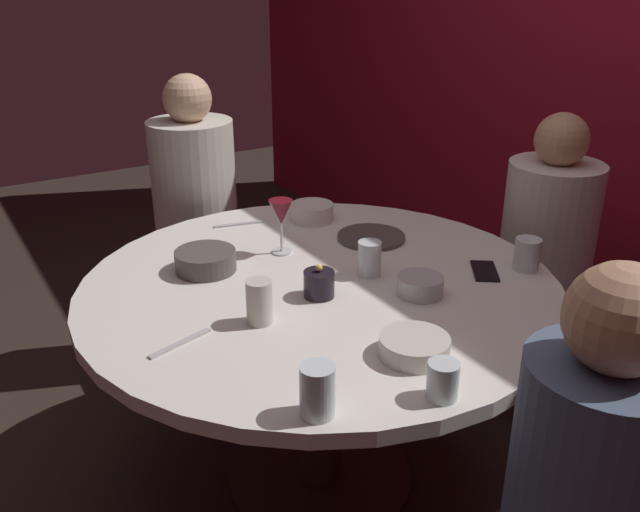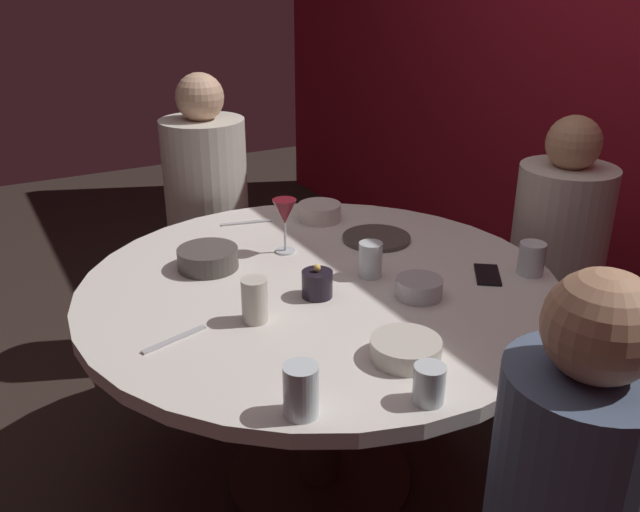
{
  "view_description": "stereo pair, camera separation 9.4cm",
  "coord_description": "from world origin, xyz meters",
  "px_view_note": "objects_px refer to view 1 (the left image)",
  "views": [
    {
      "loc": [
        1.51,
        -0.94,
        1.59
      ],
      "look_at": [
        0.0,
        0.0,
        0.81
      ],
      "focal_mm": 38.02,
      "sensor_mm": 36.0,
      "label": 1
    },
    {
      "loc": [
        1.56,
        -0.86,
        1.59
      ],
      "look_at": [
        0.0,
        0.0,
        0.81
      ],
      "focal_mm": 38.02,
      "sensor_mm": 36.0,
      "label": 2
    }
  ],
  "objects_px": {
    "seated_diner_back": "(549,229)",
    "bowl_sauce_side": "(312,212)",
    "dining_table": "(320,324)",
    "bowl_serving_large": "(420,285)",
    "cup_near_candle": "(259,302)",
    "seated_diner_left": "(194,192)",
    "dinner_plate": "(371,237)",
    "bowl_small_white": "(414,347)",
    "candle_holder": "(319,284)",
    "cup_by_right_diner": "(443,380)",
    "seated_diner_right": "(589,480)",
    "wine_glass": "(281,215)",
    "cell_phone": "(485,271)",
    "cup_center_front": "(527,254)",
    "cup_by_left_diner": "(317,391)",
    "cup_far_edge": "(369,258)",
    "bowl_salad_center": "(205,261)"
  },
  "relations": [
    {
      "from": "seated_diner_back",
      "to": "bowl_sauce_side",
      "type": "xyz_separation_m",
      "value": [
        -0.45,
        -0.74,
        0.07
      ]
    },
    {
      "from": "dining_table",
      "to": "bowl_serving_large",
      "type": "xyz_separation_m",
      "value": [
        0.22,
        0.19,
        0.17
      ]
    },
    {
      "from": "cup_near_candle",
      "to": "seated_diner_left",
      "type": "bearing_deg",
      "value": 166.42
    },
    {
      "from": "dining_table",
      "to": "bowl_sauce_side",
      "type": "distance_m",
      "value": 0.54
    },
    {
      "from": "dinner_plate",
      "to": "bowl_small_white",
      "type": "xyz_separation_m",
      "value": [
        0.65,
        -0.34,
        0.02
      ]
    },
    {
      "from": "dining_table",
      "to": "candle_holder",
      "type": "distance_m",
      "value": 0.2
    },
    {
      "from": "cup_by_right_diner",
      "to": "seated_diner_right",
      "type": "bearing_deg",
      "value": 14.6
    },
    {
      "from": "seated_diner_left",
      "to": "seated_diner_right",
      "type": "relative_size",
      "value": 1.05
    },
    {
      "from": "wine_glass",
      "to": "cell_phone",
      "type": "height_order",
      "value": "wine_glass"
    },
    {
      "from": "seated_diner_right",
      "to": "cup_center_front",
      "type": "xyz_separation_m",
      "value": [
        -0.68,
        0.57,
        0.07
      ]
    },
    {
      "from": "cup_near_candle",
      "to": "cup_by_left_diner",
      "type": "height_order",
      "value": "cup_near_candle"
    },
    {
      "from": "seated_diner_back",
      "to": "seated_diner_right",
      "type": "relative_size",
      "value": 0.98
    },
    {
      "from": "dining_table",
      "to": "cup_by_right_diner",
      "type": "bearing_deg",
      "value": -7.55
    },
    {
      "from": "bowl_small_white",
      "to": "cup_by_right_diner",
      "type": "distance_m",
      "value": 0.17
    },
    {
      "from": "bowl_small_white",
      "to": "bowl_sauce_side",
      "type": "distance_m",
      "value": 0.95
    },
    {
      "from": "wine_glass",
      "to": "cell_phone",
      "type": "distance_m",
      "value": 0.65
    },
    {
      "from": "candle_holder",
      "to": "seated_diner_left",
      "type": "bearing_deg",
      "value": 177.06
    },
    {
      "from": "seated_diner_left",
      "to": "cup_center_front",
      "type": "xyz_separation_m",
      "value": [
        1.21,
        0.57,
        0.04
      ]
    },
    {
      "from": "dinner_plate",
      "to": "cell_phone",
      "type": "relative_size",
      "value": 1.62
    },
    {
      "from": "cup_by_left_diner",
      "to": "cup_by_right_diner",
      "type": "distance_m",
      "value": 0.27
    },
    {
      "from": "seated_diner_right",
      "to": "candle_holder",
      "type": "distance_m",
      "value": 0.86
    },
    {
      "from": "seated_diner_left",
      "to": "candle_holder",
      "type": "relative_size",
      "value": 12.46
    },
    {
      "from": "dining_table",
      "to": "cell_phone",
      "type": "distance_m",
      "value": 0.52
    },
    {
      "from": "seated_diner_left",
      "to": "cup_near_candle",
      "type": "distance_m",
      "value": 1.11
    },
    {
      "from": "seated_diner_back",
      "to": "cell_phone",
      "type": "relative_size",
      "value": 7.99
    },
    {
      "from": "bowl_sauce_side",
      "to": "cup_by_right_diner",
      "type": "distance_m",
      "value": 1.12
    },
    {
      "from": "seated_diner_left",
      "to": "seated_diner_back",
      "type": "xyz_separation_m",
      "value": [
        0.95,
        0.98,
        -0.04
      ]
    },
    {
      "from": "seated_diner_left",
      "to": "cup_by_left_diner",
      "type": "relative_size",
      "value": 10.55
    },
    {
      "from": "dining_table",
      "to": "cup_center_front",
      "type": "height_order",
      "value": "cup_center_front"
    },
    {
      "from": "cup_by_left_diner",
      "to": "cup_by_right_diner",
      "type": "height_order",
      "value": "cup_by_left_diner"
    },
    {
      "from": "seated_diner_right",
      "to": "cup_by_right_diner",
      "type": "xyz_separation_m",
      "value": [
        -0.32,
        -0.08,
        0.07
      ]
    },
    {
      "from": "cell_phone",
      "to": "cup_near_candle",
      "type": "height_order",
      "value": "cup_near_candle"
    },
    {
      "from": "dining_table",
      "to": "cup_center_front",
      "type": "distance_m",
      "value": 0.66
    },
    {
      "from": "seated_diner_right",
      "to": "cup_far_edge",
      "type": "bearing_deg",
      "value": -9.29
    },
    {
      "from": "candle_holder",
      "to": "cup_far_edge",
      "type": "bearing_deg",
      "value": 101.62
    },
    {
      "from": "seated_diner_left",
      "to": "dinner_plate",
      "type": "relative_size",
      "value": 5.3
    },
    {
      "from": "seated_diner_back",
      "to": "candle_holder",
      "type": "relative_size",
      "value": 11.56
    },
    {
      "from": "candle_holder",
      "to": "cup_by_right_diner",
      "type": "distance_m",
      "value": 0.54
    },
    {
      "from": "seated_diner_left",
      "to": "seated_diner_back",
      "type": "bearing_deg",
      "value": 45.87
    },
    {
      "from": "bowl_serving_large",
      "to": "cell_phone",
      "type": "bearing_deg",
      "value": 92.21
    },
    {
      "from": "cell_phone",
      "to": "dinner_plate",
      "type": "bearing_deg",
      "value": -34.75
    },
    {
      "from": "candle_holder",
      "to": "bowl_salad_center",
      "type": "bearing_deg",
      "value": -148.66
    },
    {
      "from": "bowl_salad_center",
      "to": "bowl_small_white",
      "type": "distance_m",
      "value": 0.74
    },
    {
      "from": "seated_diner_back",
      "to": "bowl_small_white",
      "type": "relative_size",
      "value": 6.66
    },
    {
      "from": "seated_diner_right",
      "to": "cup_far_edge",
      "type": "relative_size",
      "value": 10.92
    },
    {
      "from": "bowl_small_white",
      "to": "cup_center_front",
      "type": "xyz_separation_m",
      "value": [
        -0.21,
        0.6,
        0.02
      ]
    },
    {
      "from": "seated_diner_back",
      "to": "seated_diner_left",
      "type": "bearing_deg",
      "value": -44.13
    },
    {
      "from": "wine_glass",
      "to": "seated_diner_left",
      "type": "bearing_deg",
      "value": -179.36
    },
    {
      "from": "dinner_plate",
      "to": "cup_near_candle",
      "type": "height_order",
      "value": "cup_near_candle"
    },
    {
      "from": "dinner_plate",
      "to": "bowl_small_white",
      "type": "height_order",
      "value": "bowl_small_white"
    }
  ]
}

